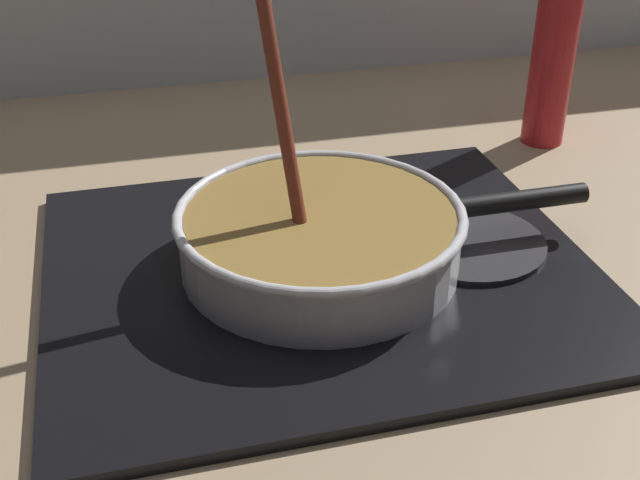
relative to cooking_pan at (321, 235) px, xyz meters
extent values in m
cube|color=#9E8466|center=(-0.05, -0.16, -0.07)|extent=(2.40, 1.60, 0.04)
cube|color=black|center=(0.00, 0.00, -0.04)|extent=(0.56, 0.48, 0.01)
torus|color=#592D0C|center=(0.00, 0.00, -0.03)|extent=(0.18, 0.18, 0.01)
cylinder|color=#262628|center=(0.16, 0.00, -0.03)|extent=(0.17, 0.17, 0.01)
cylinder|color=silver|center=(0.00, 0.00, -0.01)|extent=(0.29, 0.29, 0.06)
cylinder|color=olive|center=(0.00, 0.00, 0.00)|extent=(0.27, 0.27, 0.05)
torus|color=silver|center=(0.00, 0.00, 0.03)|extent=(0.30, 0.30, 0.01)
cylinder|color=black|center=(0.22, 0.00, 0.01)|extent=(0.15, 0.02, 0.02)
cylinder|color=beige|center=(-0.02, 0.05, 0.02)|extent=(0.03, 0.03, 0.01)
cylinder|color=beige|center=(0.02, 0.01, 0.02)|extent=(0.03, 0.03, 0.01)
cylinder|color=#EDD88C|center=(-0.09, -0.04, 0.02)|extent=(0.03, 0.03, 0.01)
cylinder|color=#E5CC7A|center=(0.02, -0.03, 0.02)|extent=(0.04, 0.04, 0.01)
cylinder|color=beige|center=(0.06, 0.02, 0.02)|extent=(0.04, 0.04, 0.01)
cylinder|color=beige|center=(0.04, -0.06, 0.02)|extent=(0.03, 0.03, 0.01)
cylinder|color=#EDD88C|center=(0.03, 0.10, 0.02)|extent=(0.03, 0.03, 0.01)
cylinder|color=beige|center=(-0.07, -0.08, 0.02)|extent=(0.03, 0.03, 0.01)
cylinder|color=maroon|center=(-0.03, 0.02, 0.13)|extent=(0.04, 0.09, 0.24)
cube|color=brown|center=(-0.02, -0.02, 0.01)|extent=(0.04, 0.05, 0.01)
cylinder|color=red|center=(0.39, 0.26, 0.07)|extent=(0.06, 0.06, 0.23)
camera|label=1|loc=(-0.19, -0.71, 0.42)|focal=46.65mm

